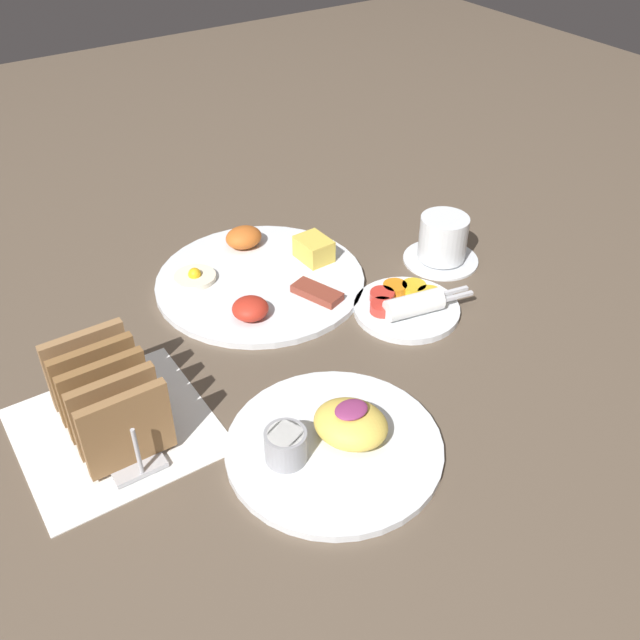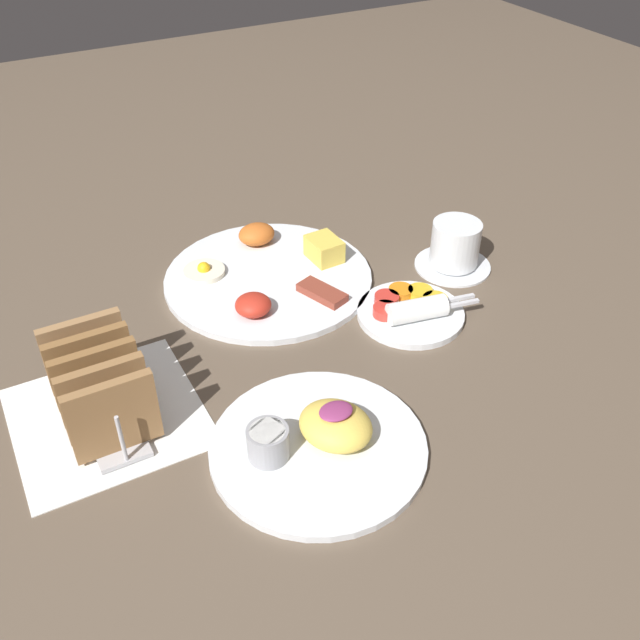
# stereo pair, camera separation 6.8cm
# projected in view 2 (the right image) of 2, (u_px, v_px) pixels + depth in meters

# --- Properties ---
(ground_plane) EXTENTS (3.00, 3.00, 0.00)m
(ground_plane) POSITION_uv_depth(u_px,v_px,m) (294.00, 370.00, 0.94)
(ground_plane) COLOR brown
(napkin_flat) EXTENTS (0.22, 0.22, 0.00)m
(napkin_flat) POSITION_uv_depth(u_px,v_px,m) (107.00, 416.00, 0.87)
(napkin_flat) COLOR white
(napkin_flat) RESTS_ON ground_plane
(plate_breakfast) EXTENTS (0.32, 0.32, 0.05)m
(plate_breakfast) POSITION_uv_depth(u_px,v_px,m) (269.00, 274.00, 1.10)
(plate_breakfast) COLOR white
(plate_breakfast) RESTS_ON ground_plane
(plate_condiments) EXTENTS (0.17, 0.15, 0.04)m
(plate_condiments) POSITION_uv_depth(u_px,v_px,m) (411.00, 310.00, 1.02)
(plate_condiments) COLOR white
(plate_condiments) RESTS_ON ground_plane
(plate_foreground) EXTENTS (0.25, 0.25, 0.06)m
(plate_foreground) POSITION_uv_depth(u_px,v_px,m) (318.00, 441.00, 0.82)
(plate_foreground) COLOR white
(plate_foreground) RESTS_ON ground_plane
(toast_rack) EXTENTS (0.10, 0.18, 0.10)m
(toast_rack) POSITION_uv_depth(u_px,v_px,m) (100.00, 386.00, 0.84)
(toast_rack) COLOR #B7B7BC
(toast_rack) RESTS_ON ground_plane
(coffee_cup) EXTENTS (0.12, 0.12, 0.08)m
(coffee_cup) POSITION_uv_depth(u_px,v_px,m) (455.00, 247.00, 1.11)
(coffee_cup) COLOR white
(coffee_cup) RESTS_ON ground_plane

